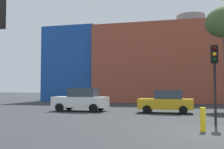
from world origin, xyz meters
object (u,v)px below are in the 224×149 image
at_px(parked_car_1, 166,101).
at_px(bollard_yellow_0, 203,119).
at_px(parked_car_0, 81,100).
at_px(traffic_light_island, 215,66).

distance_m(parked_car_1, bollard_yellow_0, 8.65).
height_order(parked_car_0, traffic_light_island, traffic_light_island).
xyz_separation_m(parked_car_1, traffic_light_island, (2.70, -6.23, 2.07)).
relative_size(parked_car_0, parked_car_1, 1.10).
bearing_deg(parked_car_0, traffic_light_island, 146.51).
relative_size(parked_car_1, bollard_yellow_0, 3.90).
xyz_separation_m(parked_car_0, parked_car_1, (6.71, -0.00, -0.08)).
xyz_separation_m(parked_car_0, bollard_yellow_0, (8.64, -8.42, -0.43)).
bearing_deg(bollard_yellow_0, parked_car_1, 102.92).
bearing_deg(bollard_yellow_0, parked_car_0, 135.73).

